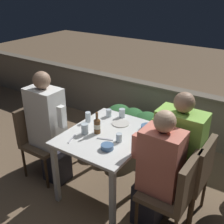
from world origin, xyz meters
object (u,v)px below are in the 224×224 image
chair_left_near (38,135)px  person_coral_top (157,172)px  beer_bottle (97,125)px  chair_right_far (193,172)px  person_white_polo (49,128)px  chair_right_near (176,189)px  person_green_blouse (175,154)px  chair_left_far (58,123)px

chair_left_near → person_coral_top: bearing=0.5°
person_coral_top → beer_bottle: 0.79m
chair_left_near → chair_right_far: (1.78, 0.33, 0.00)m
person_white_polo → beer_bottle: (0.59, 0.13, 0.16)m
chair_right_near → person_coral_top: (-0.20, 0.00, 0.10)m
person_white_polo → chair_right_far: 1.62m
person_white_polo → person_coral_top: person_white_polo is taller
person_white_polo → chair_right_near: size_ratio=1.53×
chair_left_near → beer_bottle: bearing=9.4°
chair_left_near → person_white_polo: person_white_polo is taller
person_white_polo → person_green_blouse: 1.42m
chair_right_near → beer_bottle: (-0.95, 0.12, 0.30)m
chair_left_far → beer_bottle: 0.89m
chair_right_far → chair_left_far: bearing=179.4°
chair_left_near → person_green_blouse: bearing=11.9°
chair_right_near → beer_bottle: 1.01m
person_white_polo → person_green_blouse: (1.38, 0.33, -0.02)m
person_white_polo → beer_bottle: size_ratio=5.63×
chair_left_far → person_green_blouse: (1.60, -0.02, 0.13)m
person_white_polo → beer_bottle: 0.62m
chair_left_near → person_coral_top: 1.54m
chair_left_far → chair_left_near: bearing=-86.6°
chair_left_far → chair_right_near: bearing=-10.9°
chair_right_near → chair_left_near: bearing=-179.6°
chair_right_far → beer_bottle: size_ratio=3.69×
chair_left_near → chair_left_far: 0.35m
chair_right_near → person_green_blouse: person_green_blouse is taller
person_coral_top → beer_bottle: person_coral_top is taller
chair_left_near → chair_right_far: size_ratio=1.00×
chair_left_near → person_white_polo: (0.20, 0.00, 0.15)m
chair_left_near → chair_left_far: size_ratio=1.00×
beer_bottle → chair_right_near: bearing=-7.0°
person_white_polo → chair_right_near: 1.55m
chair_right_near → person_coral_top: size_ratio=0.70×
chair_right_near → chair_right_far: 0.32m
chair_left_far → chair_right_near: size_ratio=1.00×
chair_left_far → person_coral_top: person_coral_top is taller
person_green_blouse → beer_bottle: (-0.79, -0.20, 0.18)m
person_white_polo → beer_bottle: bearing=12.4°
chair_right_near → chair_right_far: size_ratio=1.00×
person_white_polo → chair_right_far: (1.58, 0.33, -0.15)m
chair_right_near → beer_bottle: size_ratio=3.69×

